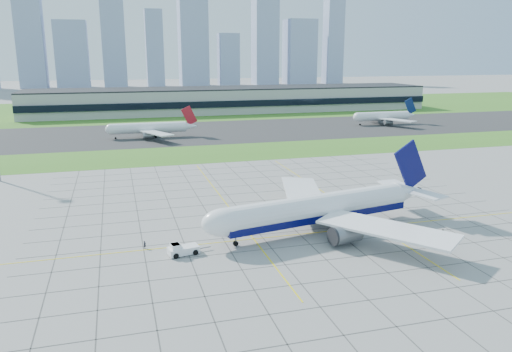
{
  "coord_description": "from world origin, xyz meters",
  "views": [
    {
      "loc": [
        -35.63,
        -94.43,
        36.6
      ],
      "look_at": [
        -2.53,
        22.56,
        7.0
      ],
      "focal_mm": 35.0,
      "sensor_mm": 36.0,
      "label": 1
    }
  ],
  "objects": [
    {
      "name": "asphalt_taxiway",
      "position": [
        0.0,
        145.0,
        0.03
      ],
      "size": [
        700.0,
        75.0,
        0.04
      ],
      "primitive_type": "cube",
      "color": "#383838",
      "rests_on": "ground"
    },
    {
      "name": "distant_jet_1",
      "position": [
        -20.76,
        134.29,
        4.49
      ],
      "size": [
        38.76,
        42.66,
        14.08
      ],
      "color": "white",
      "rests_on": "ground"
    },
    {
      "name": "distant_jet_2",
      "position": [
        103.66,
        145.21,
        4.48
      ],
      "size": [
        35.13,
        42.66,
        14.08
      ],
      "color": "white",
      "rests_on": "ground"
    },
    {
      "name": "airliner",
      "position": [
        4.82,
        -0.92,
        4.87
      ],
      "size": [
        56.02,
        56.23,
        17.8
      ],
      "rotation": [
        0.0,
        0.0,
        0.2
      ],
      "color": "white",
      "rests_on": "ground"
    },
    {
      "name": "pushback_tug",
      "position": [
        -25.17,
        -6.27,
        1.03
      ],
      "size": [
        8.47,
        3.83,
        2.33
      ],
      "rotation": [
        0.0,
        0.0,
        0.2
      ],
      "color": "white",
      "rests_on": "ground"
    },
    {
      "name": "terminal",
      "position": [
        40.0,
        229.87,
        7.89
      ],
      "size": [
        260.0,
        43.0,
        15.8
      ],
      "color": "#B7B7B2",
      "rests_on": "ground"
    },
    {
      "name": "apron_markings",
      "position": [
        0.43,
        11.09,
        0.02
      ],
      "size": [
        120.0,
        130.0,
        0.03
      ],
      "color": "#474744",
      "rests_on": "ground"
    },
    {
      "name": "grass_far",
      "position": [
        0.0,
        255.0,
        0.02
      ],
      "size": [
        700.0,
        145.0,
        0.04
      ],
      "primitive_type": "cube",
      "color": "#3B6E1F",
      "rests_on": "ground"
    },
    {
      "name": "crew_near",
      "position": [
        -31.7,
        -1.27,
        0.78
      ],
      "size": [
        0.67,
        0.65,
        1.55
      ],
      "primitive_type": "imported",
      "rotation": [
        0.0,
        0.0,
        0.71
      ],
      "color": "black",
      "rests_on": "ground"
    },
    {
      "name": "ground",
      "position": [
        0.0,
        0.0,
        0.0
      ],
      "size": [
        1400.0,
        1400.0,
        0.0
      ],
      "primitive_type": "plane",
      "color": "gray",
      "rests_on": "ground"
    },
    {
      "name": "city_skyline",
      "position": [
        -8.71,
        520.0,
        59.09
      ],
      "size": [
        523.0,
        32.4,
        160.0
      ],
      "color": "#97A6C6",
      "rests_on": "ground"
    },
    {
      "name": "crew_far",
      "position": [
        27.34,
        -12.26,
        0.98
      ],
      "size": [
        1.05,
        0.87,
        1.96
      ],
      "primitive_type": "imported",
      "rotation": [
        0.0,
        0.0,
        -0.15
      ],
      "color": "black",
      "rests_on": "ground"
    },
    {
      "name": "grass_median",
      "position": [
        0.0,
        90.0,
        0.02
      ],
      "size": [
        700.0,
        35.0,
        0.04
      ],
      "primitive_type": "cube",
      "color": "#3B6E1F",
      "rests_on": "ground"
    }
  ]
}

